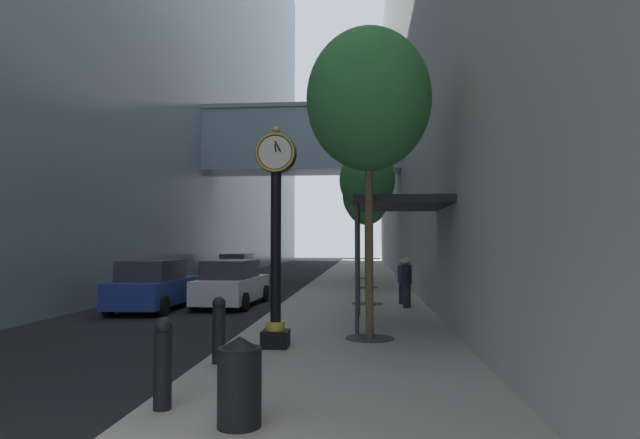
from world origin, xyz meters
name	(u,v)px	position (x,y,z in m)	size (l,w,h in m)	color
ground_plane	(312,283)	(0.00, 27.00, 0.00)	(110.00, 110.00, 0.00)	black
sidewalk_right	(358,279)	(2.56, 30.00, 0.07)	(5.11, 80.00, 0.14)	#9E998E
building_block_left	(150,7)	(-11.03, 29.99, 17.83)	(21.01, 80.00, 35.76)	slate
building_block_right	(471,66)	(9.61, 30.00, 13.33)	(9.00, 80.00, 26.66)	#B7B2A8
street_clock	(276,225)	(1.13, 7.20, 2.67)	(0.84, 0.55, 4.60)	black
bollard_nearest	(163,361)	(0.36, 2.94, 0.76)	(0.25, 0.25, 1.19)	black
bollard_second	(219,328)	(0.36, 5.66, 0.76)	(0.25, 0.25, 1.19)	black
street_tree_near	(369,100)	(3.08, 8.40, 5.57)	(2.86, 2.86, 7.10)	#333335
street_tree_mid_near	(367,181)	(3.08, 15.48, 4.52)	(1.99, 1.99, 5.57)	#333335
street_tree_mid_far	(366,201)	(3.08, 22.56, 4.35)	(2.08, 2.08, 5.45)	#333335
street_tree_far	(366,196)	(3.08, 29.65, 5.22)	(2.88, 2.88, 6.75)	#333335
trash_bin	(239,380)	(1.50, 2.37, 0.68)	(0.53, 0.53, 1.05)	black
pedestrian_walking	(407,281)	(4.37, 14.40, 1.02)	(0.35, 0.46, 1.68)	#23232D
pedestrian_by_clock	(402,280)	(4.31, 15.52, 0.98)	(0.42, 0.42, 1.60)	#23232D
storefront_awning	(398,206)	(3.87, 10.57, 3.28)	(2.40, 3.60, 3.30)	black
car_blue_near	(154,286)	(-4.24, 14.22, 0.83)	(2.06, 4.71, 1.71)	navy
car_grey_mid	(238,268)	(-4.76, 28.76, 0.81)	(2.02, 4.55, 1.66)	slate
car_white_far	(232,284)	(-1.87, 15.62, 0.81)	(2.08, 4.73, 1.68)	silver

